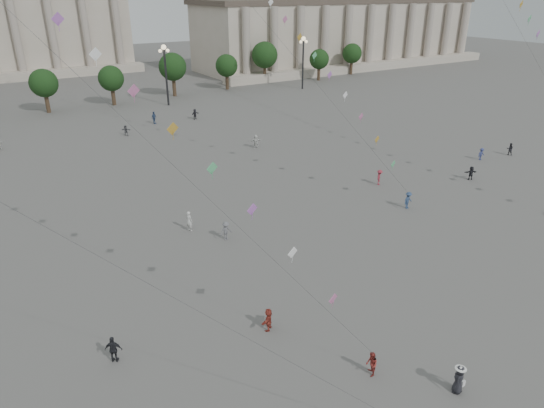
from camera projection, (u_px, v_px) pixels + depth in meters
ground at (364, 367)px, 27.37m from camera, size 360.00×360.00×0.00m
hall_east at (342, 33)px, 132.97m from camera, size 84.00×26.22×17.20m
hall_central at (22, 12)px, 121.85m from camera, size 48.30×34.30×35.50m
tree_row at (69, 76)px, 85.70m from camera, size 137.12×5.12×8.00m
lamp_post_mid_east at (165, 64)px, 85.93m from camera, size 2.00×0.90×10.65m
lamp_post_far_east at (303, 53)px, 100.40m from camera, size 2.00×0.90×10.65m
person_crowd_0 at (154, 118)px, 76.30m from camera, size 1.20×1.03×1.94m
person_crowd_3 at (471, 173)px, 53.96m from camera, size 1.50×0.98×1.55m
person_crowd_6 at (226, 231)px, 40.95m from camera, size 1.15×0.76×1.66m
person_crowd_7 at (256, 141)px, 64.74m from camera, size 1.76×0.96×1.81m
person_crowd_8 at (379, 177)px, 52.52m from camera, size 1.21×1.22×1.69m
person_crowd_9 at (195, 114)px, 79.02m from camera, size 1.64×1.03×1.69m
person_crowd_12 at (126, 130)px, 70.20m from camera, size 1.43×1.22×1.55m
person_crowd_13 at (189, 221)px, 42.45m from camera, size 0.68×0.80×1.86m
person_crowd_14 at (481, 154)px, 60.19m from camera, size 1.02×0.62×1.53m
person_crowd_15 at (510, 149)px, 61.98m from camera, size 0.95×0.97×1.57m
tourist_1 at (114, 349)px, 27.46m from camera, size 1.06×0.87×1.69m
tourist_2 at (268, 319)px, 30.09m from camera, size 1.38×1.24×1.52m
kite_flyer_0 at (372, 364)px, 26.54m from camera, size 0.84×0.90×1.48m
kite_flyer_1 at (408, 200)px, 46.81m from camera, size 1.21×0.85×1.71m
hat_person at (459, 379)px, 25.35m from camera, size 0.97×0.87×1.69m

